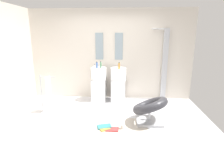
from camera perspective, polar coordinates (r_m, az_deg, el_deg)
name	(u,v)px	position (r m, az deg, el deg)	size (l,w,h in m)	color
ground_plane	(104,123)	(4.04, -2.71, -15.31)	(4.80, 3.60, 0.04)	silver
rear_partition	(109,55)	(5.23, -0.89, 6.54)	(4.80, 0.10, 2.60)	beige
pedestal_sink_left	(99,83)	(5.12, -4.26, -2.73)	(0.44, 0.44, 1.07)	white
pedestal_sink_right	(118,84)	(5.07, 2.04, -2.85)	(0.44, 0.44, 1.07)	white
vanity_mirror_left	(99,46)	(5.17, -4.10, 9.19)	(0.22, 0.03, 0.76)	#8C9EA8
vanity_mirror_right	(119,46)	(5.12, 2.21, 9.18)	(0.22, 0.03, 0.76)	#8C9EA8
shower_column	(164,63)	(5.25, 16.43, 3.60)	(0.49, 0.24, 2.05)	#B7BABF
lounge_chair	(150,108)	(3.97, 12.08, -10.22)	(1.09, 1.09, 0.65)	#B7BABF
towel_rack	(47,88)	(4.56, -20.16, -3.94)	(0.37, 0.22, 0.95)	#B7BABF
area_rug	(118,127)	(3.85, 2.03, -16.47)	(1.22, 0.83, 0.01)	beige
magazine_red	(112,129)	(3.75, 0.05, -17.06)	(0.26, 0.17, 0.02)	#B73838
magazine_teal	(104,127)	(3.83, -2.47, -16.26)	(0.28, 0.17, 0.03)	teal
magazine_ochre	(105,129)	(3.77, -2.39, -16.82)	(0.20, 0.16, 0.03)	gold
coffee_mug	(123,126)	(3.77, 3.44, -16.20)	(0.08, 0.08, 0.10)	white
soap_bottle_white	(94,66)	(4.90, -5.65, 2.75)	(0.04, 0.04, 0.12)	white
soap_bottle_grey	(120,66)	(4.85, 2.43, 2.92)	(0.04, 0.04, 0.16)	#99999E
soap_bottle_green	(101,65)	(4.89, -3.62, 3.22)	(0.04, 0.04, 0.20)	#59996B
soap_bottle_amber	(119,66)	(4.82, 2.30, 2.99)	(0.06, 0.06, 0.18)	#C68C38
soap_bottle_blue	(97,65)	(4.90, -4.88, 3.15)	(0.05, 0.05, 0.19)	#4C72B7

